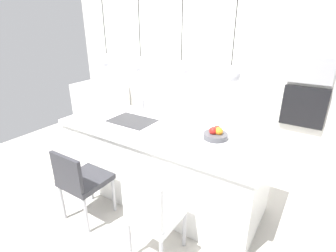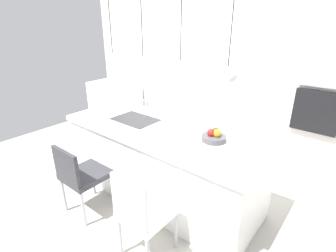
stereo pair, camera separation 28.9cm
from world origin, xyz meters
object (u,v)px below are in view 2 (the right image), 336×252
at_px(microwave, 325,73).
at_px(oven, 316,112).
at_px(chair_near, 81,175).
at_px(fruit_bowl, 214,136).
at_px(chair_middle, 142,212).

bearing_deg(microwave, oven, 0.00).
distance_m(oven, chair_near, 3.03).
xyz_separation_m(fruit_bowl, chair_near, (-1.13, -0.90, -0.47)).
height_order(microwave, chair_near, microwave).
relative_size(microwave, oven, 0.96).
height_order(microwave, chair_middle, microwave).
distance_m(fruit_bowl, microwave, 1.71).
height_order(microwave, oven, microwave).
distance_m(microwave, oven, 0.50).
bearing_deg(microwave, chair_near, -126.82).
bearing_deg(microwave, fruit_bowl, -113.98).
bearing_deg(chair_near, chair_middle, -0.42).
relative_size(microwave, chair_near, 0.62).
bearing_deg(chair_middle, oven, 70.74).
distance_m(fruit_bowl, chair_near, 1.52).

